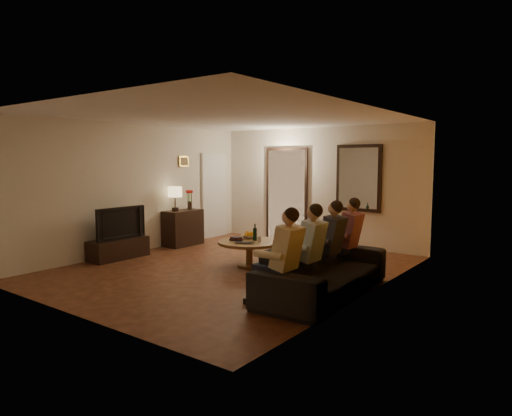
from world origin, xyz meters
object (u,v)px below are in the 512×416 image
Objects in this scene: dresser at (183,228)px; person_b at (307,255)px; person_a at (283,263)px; person_c at (328,248)px; tv at (118,223)px; laptop at (244,243)px; person_d at (346,242)px; dog at (305,267)px; wine_bottle at (255,232)px; tv_stand at (118,249)px; sofa at (324,269)px; bowl at (249,237)px; coffee_table at (249,253)px; table_lamp at (175,199)px.

dresser is 4.52m from person_b.
person_a and person_c have the same top height.
tv is at bearing 171.43° from person_a.
person_d is at bearing -9.36° from laptop.
dog is 1.56m from wine_bottle.
sofa is at bearing 3.65° from tv_stand.
dresser reaches higher than bowl.
person_c is 1.70m from laptop.
bowl is (2.20, 1.23, -0.21)m from tv.
coffee_table is at bearing 22.92° from tv_stand.
wine_bottle is at bearing 24.47° from tv_stand.
wine_bottle is at bearing -13.85° from dresser.
person_d is at bearing 15.71° from tv_stand.
person_c is 3.87× the size of wine_bottle.
person_d is 1.74m from wine_bottle.
tv_stand is 3.86m from dog.
person_a is 1.00× the size of person_c.
table_lamp is at bearing 138.83° from laptop.
person_b reaches higher than sofa.
dresser is 1.56× the size of dog.
person_d reaches higher than dog.
sofa is at bearing -71.57° from person_c.
person_b is 1.00× the size of person_c.
coffee_table is at bearing 65.35° from sofa.
tv is 4.33m from person_d.
sofa reaches higher than coffee_table.
coffee_table is (-1.45, 0.53, -0.06)m from dog.
dog is at bearing -24.17° from wine_bottle.
person_d reaches higher than tv_stand.
sofa is 2.28m from bowl.
table_lamp reaches higher than bowl.
person_d reaches higher than tv.
person_d is (0.00, 0.60, 0.00)m from person_c.
table_lamp is at bearing 175.69° from person_d.
dog is 1.38m from laptop.
tv_stand is 0.96× the size of person_b.
dresser is 0.73× the size of person_c.
dog is at bearing 123.81° from person_b.
person_a reaches higher than bowl.
sofa is 2.03m from wine_bottle.
table_lamp is 4.20m from person_d.
person_d is 0.83m from dog.
dresser is 2.66× the size of laptop.
person_a reaches higher than dog.
person_b reaches higher than laptop.
table_lamp reaches higher than person_b.
coffee_table is (2.38, -0.48, -0.82)m from table_lamp.
person_c reaches higher than wine_bottle.
person_a is at bearing -62.94° from laptop.
person_b is (0.00, 0.60, 0.00)m from person_a.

